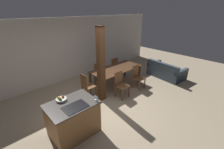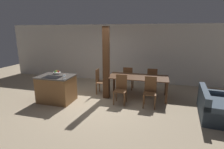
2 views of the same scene
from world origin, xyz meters
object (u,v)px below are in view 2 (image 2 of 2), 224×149
wine_glass_middle (65,75)px  dining_chair_near_left (121,89)px  dining_chair_far_right (152,80)px  kitchen_island (57,89)px  dining_chair_far_left (128,78)px  couch (216,108)px  dining_chair_near_right (150,91)px  timber_post (106,64)px  fruit_bowl (57,72)px  dining_chair_head_end (100,81)px  wine_glass_near (63,76)px  dining_table (138,79)px

wine_glass_middle → dining_chair_near_left: bearing=23.1°
dining_chair_near_left → dining_chair_far_right: same height
kitchen_island → dining_chair_far_left: bearing=40.7°
wine_glass_middle → couch: size_ratio=0.10×
dining_chair_near_right → timber_post: timber_post is taller
fruit_bowl → wine_glass_middle: bearing=-41.3°
dining_chair_near_right → dining_chair_far_right: bearing=90.0°
dining_chair_near_right → dining_chair_far_left: (-0.97, 1.44, 0.00)m
dining_chair_far_left → dining_chair_head_end: size_ratio=1.00×
kitchen_island → wine_glass_middle: bearing=-28.5°
wine_glass_middle → couch: bearing=5.8°
wine_glass_near → dining_chair_far_left: size_ratio=0.17×
timber_post → dining_chair_near_left: bearing=-29.6°
dining_chair_near_right → dining_chair_head_end: bearing=159.6°
wine_glass_near → dining_chair_near_left: bearing=25.5°
kitchen_island → timber_post: bearing=26.2°
kitchen_island → wine_glass_near: (0.51, -0.36, 0.58)m
dining_chair_near_right → fruit_bowl: bearing=-177.4°
couch → fruit_bowl: bearing=94.9°
wine_glass_middle → timber_post: size_ratio=0.06×
kitchen_island → dining_chair_far_right: (3.14, 1.87, 0.05)m
wine_glass_near → dining_table: bearing=35.2°
fruit_bowl → dining_chair_near_left: fruit_bowl is taller
dining_chair_far_right → dining_chair_near_left: bearing=56.1°
dining_chair_far_right → couch: 2.54m
wine_glass_near → dining_table: (2.14, 1.51, -0.35)m
dining_chair_near_left → dining_chair_near_right: (0.97, 0.00, 0.00)m
dining_chair_head_end → timber_post: (0.36, -0.37, 0.77)m
dining_chair_far_left → dining_chair_far_right: bearing=-180.0°
wine_glass_near → dining_chair_far_left: 2.83m
kitchen_island → dining_chair_far_left: dining_chair_far_left is taller
wine_glass_near → dining_chair_far_left: (1.66, 2.23, -0.54)m
wine_glass_middle → dining_chair_far_right: 3.43m
wine_glass_middle → timber_post: timber_post is taller
kitchen_island → dining_chair_near_left: 2.21m
dining_chair_head_end → couch: (3.81, -0.97, -0.24)m
couch → timber_post: (-3.45, 0.59, 1.01)m
wine_glass_middle → dining_chair_near_right: wine_glass_middle is taller
dining_chair_head_end → timber_post: 0.93m
fruit_bowl → dining_chair_near_right: size_ratio=0.27×
wine_glass_near → kitchen_island: bearing=144.8°
dining_table → wine_glass_near: bearing=-144.8°
wine_glass_near → dining_table: 2.64m
wine_glass_middle → dining_table: wine_glass_middle is taller
wine_glass_near → fruit_bowl: bearing=134.7°
wine_glass_middle → dining_table: 2.60m
kitchen_island → fruit_bowl: (-0.12, 0.28, 0.50)m
kitchen_island → wine_glass_middle: 0.83m
dining_chair_near_left → dining_chair_head_end: (-0.97, 0.72, 0.00)m
dining_chair_near_left → dining_chair_far_right: size_ratio=1.00×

